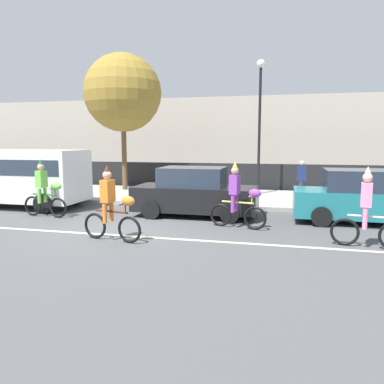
# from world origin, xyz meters

# --- Properties ---
(ground_plane) EXTENTS (80.00, 80.00, 0.00)m
(ground_plane) POSITION_xyz_m (0.00, 0.00, 0.00)
(ground_plane) COLOR #4C4C4F
(road_centre_line) EXTENTS (36.00, 0.14, 0.01)m
(road_centre_line) POSITION_xyz_m (0.00, -0.50, 0.00)
(road_centre_line) COLOR beige
(road_centre_line) RESTS_ON ground
(sidewalk_curb) EXTENTS (60.00, 5.00, 0.15)m
(sidewalk_curb) POSITION_xyz_m (0.00, 6.50, 0.07)
(sidewalk_curb) COLOR #9E9B93
(sidewalk_curb) RESTS_ON ground
(fence_line) EXTENTS (40.00, 0.08, 1.40)m
(fence_line) POSITION_xyz_m (0.00, 9.40, 0.70)
(fence_line) COLOR black
(fence_line) RESTS_ON ground
(building_backdrop) EXTENTS (28.00, 8.00, 5.28)m
(building_backdrop) POSITION_xyz_m (-2.96, 18.00, 2.64)
(building_backdrop) COLOR #B2A899
(building_backdrop) RESTS_ON ground
(parade_cyclist_lime) EXTENTS (1.72, 0.50, 1.92)m
(parade_cyclist_lime) POSITION_xyz_m (-3.22, 1.25, 0.84)
(parade_cyclist_lime) COLOR black
(parade_cyclist_lime) RESTS_ON ground
(parade_cyclist_orange) EXTENTS (1.70, 0.54, 1.92)m
(parade_cyclist_orange) POSITION_xyz_m (0.29, -1.03, 0.84)
(parade_cyclist_orange) COLOR black
(parade_cyclist_orange) RESTS_ON ground
(parade_cyclist_purple) EXTENTS (1.69, 0.57, 1.92)m
(parade_cyclist_purple) POSITION_xyz_m (3.20, 1.13, 0.84)
(parade_cyclist_purple) COLOR black
(parade_cyclist_purple) RESTS_ON ground
(parade_cyclist_pink) EXTENTS (1.70, 0.54, 1.92)m
(parade_cyclist_pink) POSITION_xyz_m (6.43, -0.21, 0.84)
(parade_cyclist_pink) COLOR black
(parade_cyclist_pink) RESTS_ON ground
(parked_van_white) EXTENTS (5.00, 2.22, 2.18)m
(parked_van_white) POSITION_xyz_m (-5.23, 2.70, 1.28)
(parked_van_white) COLOR white
(parked_van_white) RESTS_ON ground
(parked_car_teal) EXTENTS (4.10, 1.92, 1.64)m
(parked_car_teal) POSITION_xyz_m (6.81, 2.74, 0.78)
(parked_car_teal) COLOR #1E727A
(parked_car_teal) RESTS_ON ground
(parked_car_black) EXTENTS (4.10, 1.92, 1.64)m
(parked_car_black) POSITION_xyz_m (1.57, 2.60, 0.78)
(parked_car_black) COLOR black
(parked_car_black) RESTS_ON ground
(street_lamp_post) EXTENTS (0.36, 0.36, 5.86)m
(street_lamp_post) POSITION_xyz_m (3.34, 7.47, 3.99)
(street_lamp_post) COLOR black
(street_lamp_post) RESTS_ON sidewalk_curb
(street_tree_near_lamp) EXTENTS (3.70, 3.70, 6.50)m
(street_tree_near_lamp) POSITION_xyz_m (-3.15, 7.55, 4.79)
(street_tree_near_lamp) COLOR brown
(street_tree_near_lamp) RESTS_ON sidewalk_curb
(pedestrian_onlooker) EXTENTS (0.32, 0.20, 1.62)m
(pedestrian_onlooker) POSITION_xyz_m (5.12, 5.40, 1.01)
(pedestrian_onlooker) COLOR #33333D
(pedestrian_onlooker) RESTS_ON sidewalk_curb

